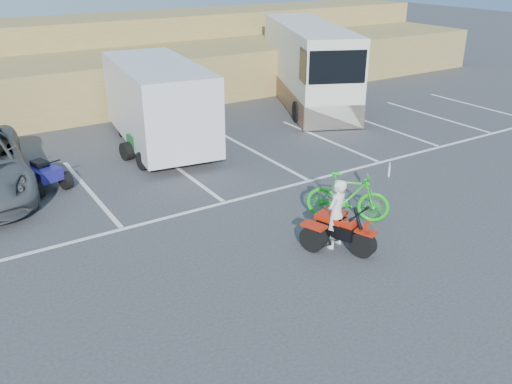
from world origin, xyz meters
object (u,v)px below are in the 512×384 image
rider (336,214)px  cargo_trailer (158,102)px  red_trike_atv (340,248)px  rv_motorhome (307,69)px  quad_atv_green (150,161)px  quad_atv_blue (44,189)px  green_dirt_bike (348,197)px

rider → cargo_trailer: (-0.46, 8.30, 0.68)m
red_trike_atv → rider: 0.79m
cargo_trailer → rv_motorhome: rv_motorhome is taller
rider → rv_motorhome: 12.63m
rider → quad_atv_green: 7.26m
rider → rv_motorhome: (7.12, 10.41, 0.58)m
red_trike_atv → quad_atv_green: quad_atv_green is taller
cargo_trailer → quad_atv_blue: (-4.14, -1.70, -1.45)m
rider → rv_motorhome: rv_motorhome is taller
rider → quad_atv_green: bearing=-98.3°
rider → cargo_trailer: 8.34m
rv_motorhome → rider: bearing=-100.4°
red_trike_atv → quad_atv_blue: size_ratio=1.10×
green_dirt_bike → cargo_trailer: bearing=57.7°
quad_atv_blue → rider: bearing=-71.6°
quad_atv_blue → quad_atv_green: (3.23, 0.49, 0.00)m
quad_atv_blue → quad_atv_green: bearing=-7.9°
cargo_trailer → quad_atv_blue: size_ratio=4.37×
rv_motorhome → quad_atv_blue: 12.40m
red_trike_atv → rider: (-0.05, 0.14, 0.78)m
cargo_trailer → quad_atv_green: cargo_trailer is taller
quad_atv_green → rv_motorhome: bearing=14.1°
red_trike_atv → cargo_trailer: 8.58m
rider → green_dirt_bike: rider is taller
cargo_trailer → red_trike_atv: bearing=-78.9°
red_trike_atv → rider: size_ratio=0.97×
rider → green_dirt_bike: bearing=-160.9°
rider → green_dirt_bike: size_ratio=0.79×
green_dirt_bike → cargo_trailer: cargo_trailer is taller
green_dirt_bike → red_trike_atv: bearing=180.0°
rider → quad_atv_blue: size_ratio=1.13×
rider → quad_atv_green: rider is taller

